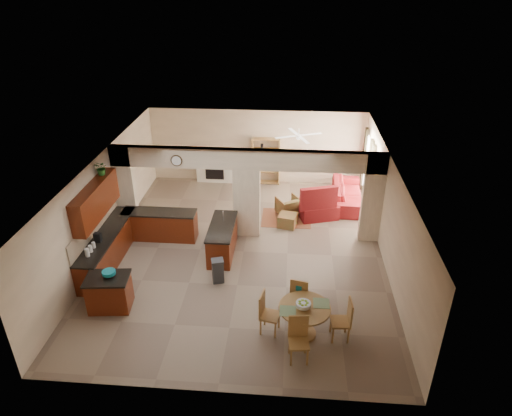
# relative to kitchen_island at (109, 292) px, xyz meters

# --- Properties ---
(floor) EXTENTS (10.00, 10.00, 0.00)m
(floor) POSITION_rel_kitchen_island_xyz_m (2.96, 2.70, -0.44)
(floor) COLOR #7E6B57
(floor) RESTS_ON ground
(ceiling) EXTENTS (10.00, 10.00, 0.00)m
(ceiling) POSITION_rel_kitchen_island_xyz_m (2.96, 2.70, 2.36)
(ceiling) COLOR white
(ceiling) RESTS_ON wall_back
(wall_back) EXTENTS (8.00, 0.00, 8.00)m
(wall_back) POSITION_rel_kitchen_island_xyz_m (2.96, 7.70, 0.96)
(wall_back) COLOR beige
(wall_back) RESTS_ON floor
(wall_front) EXTENTS (8.00, 0.00, 8.00)m
(wall_front) POSITION_rel_kitchen_island_xyz_m (2.96, -2.30, 0.96)
(wall_front) COLOR beige
(wall_front) RESTS_ON floor
(wall_left) EXTENTS (0.00, 10.00, 10.00)m
(wall_left) POSITION_rel_kitchen_island_xyz_m (-1.04, 2.70, 0.96)
(wall_left) COLOR beige
(wall_left) RESTS_ON floor
(wall_right) EXTENTS (0.00, 10.00, 10.00)m
(wall_right) POSITION_rel_kitchen_island_xyz_m (6.96, 2.70, 0.96)
(wall_right) COLOR beige
(wall_right) RESTS_ON floor
(partition_left_pier) EXTENTS (0.60, 0.25, 2.80)m
(partition_left_pier) POSITION_rel_kitchen_island_xyz_m (-0.74, 3.70, 0.96)
(partition_left_pier) COLOR beige
(partition_left_pier) RESTS_ON floor
(partition_center_pier) EXTENTS (0.80, 0.25, 2.20)m
(partition_center_pier) POSITION_rel_kitchen_island_xyz_m (2.96, 3.70, 0.66)
(partition_center_pier) COLOR beige
(partition_center_pier) RESTS_ON floor
(partition_right_pier) EXTENTS (0.60, 0.25, 2.80)m
(partition_right_pier) POSITION_rel_kitchen_island_xyz_m (6.66, 3.70, 0.96)
(partition_right_pier) COLOR beige
(partition_right_pier) RESTS_ON floor
(partition_header) EXTENTS (8.00, 0.25, 0.60)m
(partition_header) POSITION_rel_kitchen_island_xyz_m (2.96, 3.70, 2.06)
(partition_header) COLOR beige
(partition_header) RESTS_ON partition_center_pier
(kitchen_counter) EXTENTS (2.52, 3.29, 1.48)m
(kitchen_counter) POSITION_rel_kitchen_island_xyz_m (-0.30, 2.45, 0.02)
(kitchen_counter) COLOR #451B08
(kitchen_counter) RESTS_ON floor
(upper_cabinets) EXTENTS (0.35, 2.40, 0.90)m
(upper_cabinets) POSITION_rel_kitchen_island_xyz_m (-0.86, 1.90, 1.48)
(upper_cabinets) COLOR #451B08
(upper_cabinets) RESTS_ON wall_left
(peninsula) EXTENTS (0.70, 1.85, 0.91)m
(peninsula) POSITION_rel_kitchen_island_xyz_m (2.36, 2.59, 0.01)
(peninsula) COLOR #451B08
(peninsula) RESTS_ON floor
(wall_clock) EXTENTS (0.34, 0.03, 0.34)m
(wall_clock) POSITION_rel_kitchen_island_xyz_m (0.96, 3.55, 2.01)
(wall_clock) COLOR #4B3419
(wall_clock) RESTS_ON partition_header
(rug) EXTENTS (1.60, 1.30, 0.01)m
(rug) POSITION_rel_kitchen_island_xyz_m (4.16, 4.80, -0.44)
(rug) COLOR #954B36
(rug) RESTS_ON floor
(fireplace) EXTENTS (1.60, 0.35, 1.20)m
(fireplace) POSITION_rel_kitchen_island_xyz_m (1.36, 7.53, 0.17)
(fireplace) COLOR silver
(fireplace) RESTS_ON floor
(shelving_unit) EXTENTS (1.00, 0.32, 1.80)m
(shelving_unit) POSITION_rel_kitchen_island_xyz_m (3.31, 7.52, 0.46)
(shelving_unit) COLOR olive
(shelving_unit) RESTS_ON floor
(window_a) EXTENTS (0.02, 0.90, 1.90)m
(window_a) POSITION_rel_kitchen_island_xyz_m (6.93, 5.00, 0.76)
(window_a) COLOR white
(window_a) RESTS_ON wall_right
(window_b) EXTENTS (0.02, 0.90, 1.90)m
(window_b) POSITION_rel_kitchen_island_xyz_m (6.93, 6.70, 0.76)
(window_b) COLOR white
(window_b) RESTS_ON wall_right
(glazed_door) EXTENTS (0.02, 0.70, 2.10)m
(glazed_door) POSITION_rel_kitchen_island_xyz_m (6.93, 5.85, 0.61)
(glazed_door) COLOR white
(glazed_door) RESTS_ON wall_right
(drape_a_left) EXTENTS (0.10, 0.28, 2.30)m
(drape_a_left) POSITION_rel_kitchen_island_xyz_m (6.89, 4.40, 0.76)
(drape_a_left) COLOR #3D1D18
(drape_a_left) RESTS_ON wall_right
(drape_a_right) EXTENTS (0.10, 0.28, 2.30)m
(drape_a_right) POSITION_rel_kitchen_island_xyz_m (6.89, 5.60, 0.76)
(drape_a_right) COLOR #3D1D18
(drape_a_right) RESTS_ON wall_right
(drape_b_left) EXTENTS (0.10, 0.28, 2.30)m
(drape_b_left) POSITION_rel_kitchen_island_xyz_m (6.89, 6.10, 0.76)
(drape_b_left) COLOR #3D1D18
(drape_b_left) RESTS_ON wall_right
(drape_b_right) EXTENTS (0.10, 0.28, 2.30)m
(drape_b_right) POSITION_rel_kitchen_island_xyz_m (6.89, 7.30, 0.76)
(drape_b_right) COLOR #3D1D18
(drape_b_right) RESTS_ON wall_right
(ceiling_fan) EXTENTS (1.00, 1.00, 0.10)m
(ceiling_fan) POSITION_rel_kitchen_island_xyz_m (4.46, 5.70, 2.12)
(ceiling_fan) COLOR white
(ceiling_fan) RESTS_ON ceiling
(kitchen_island) EXTENTS (1.09, 0.83, 0.88)m
(kitchen_island) POSITION_rel_kitchen_island_xyz_m (0.00, 0.00, 0.00)
(kitchen_island) COLOR #451B08
(kitchen_island) RESTS_ON floor
(teal_bowl) EXTENTS (0.32, 0.32, 0.15)m
(teal_bowl) POSITION_rel_kitchen_island_xyz_m (0.05, 0.06, 0.51)
(teal_bowl) COLOR #137A86
(teal_bowl) RESTS_ON kitchen_island
(trash_can) EXTENTS (0.35, 0.32, 0.62)m
(trash_can) POSITION_rel_kitchen_island_xyz_m (2.44, 1.23, -0.13)
(trash_can) COLOR #313134
(trash_can) RESTS_ON floor
(dining_table) EXTENTS (1.16, 1.16, 0.79)m
(dining_table) POSITION_rel_kitchen_island_xyz_m (4.66, -0.57, 0.07)
(dining_table) COLOR olive
(dining_table) RESTS_ON floor
(fruit_bowl) EXTENTS (0.33, 0.33, 0.17)m
(fruit_bowl) POSITION_rel_kitchen_island_xyz_m (4.62, -0.61, 0.43)
(fruit_bowl) COLOR #90C42A
(fruit_bowl) RESTS_ON dining_table
(sofa) EXTENTS (2.54, 1.08, 0.73)m
(sofa) POSITION_rel_kitchen_island_xyz_m (6.26, 6.08, -0.08)
(sofa) COLOR maroon
(sofa) RESTS_ON floor
(chaise) EXTENTS (1.47, 1.32, 0.49)m
(chaise) POSITION_rel_kitchen_island_xyz_m (5.17, 5.07, -0.20)
(chaise) COLOR maroon
(chaise) RESTS_ON floor
(armchair) EXTENTS (0.94, 0.94, 0.64)m
(armchair) POSITION_rel_kitchen_island_xyz_m (4.21, 5.06, -0.13)
(armchair) COLOR maroon
(armchair) RESTS_ON floor
(ottoman) EXTENTS (0.66, 0.66, 0.40)m
(ottoman) POSITION_rel_kitchen_island_xyz_m (4.21, 4.31, -0.24)
(ottoman) COLOR maroon
(ottoman) RESTS_ON floor
(plant) EXTENTS (0.43, 0.40, 0.40)m
(plant) POSITION_rel_kitchen_island_xyz_m (-0.86, 2.58, 2.13)
(plant) COLOR #154F17
(plant) RESTS_ON upper_cabinets
(chair_north) EXTENTS (0.51, 0.51, 1.02)m
(chair_north) POSITION_rel_kitchen_island_xyz_m (4.56, 0.15, 0.11)
(chair_north) COLOR olive
(chair_north) RESTS_ON floor
(chair_east) EXTENTS (0.45, 0.45, 1.02)m
(chair_east) POSITION_rel_kitchen_island_xyz_m (5.54, -0.60, 0.11)
(chair_east) COLOR olive
(chair_east) RESTS_ON floor
(chair_south) EXTENTS (0.47, 0.47, 1.02)m
(chair_south) POSITION_rel_kitchen_island_xyz_m (4.53, -1.23, 0.11)
(chair_south) COLOR olive
(chair_south) RESTS_ON floor
(chair_west) EXTENTS (0.50, 0.50, 1.02)m
(chair_west) POSITION_rel_kitchen_island_xyz_m (3.82, -0.51, 0.11)
(chair_west) COLOR olive
(chair_west) RESTS_ON floor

